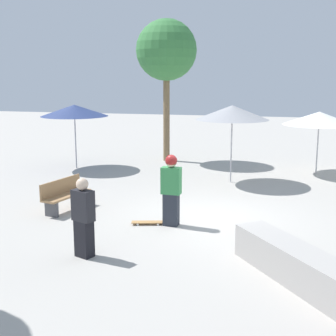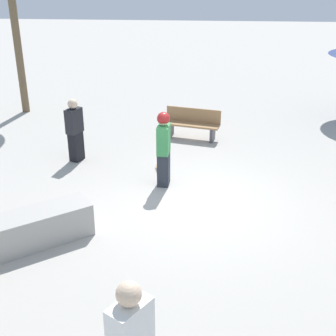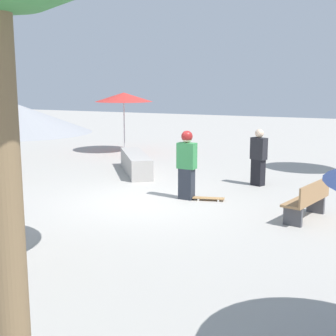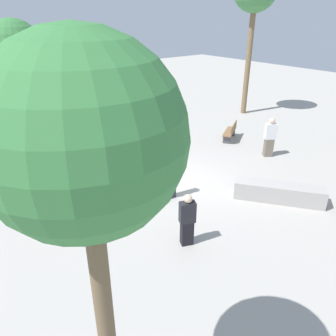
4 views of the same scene
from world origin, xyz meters
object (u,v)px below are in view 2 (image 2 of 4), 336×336
object	(u,v)px
skater_main	(164,147)
concrete_ledge	(7,236)
skateboard	(162,172)
bench_near	(192,124)
bystander_far	(75,130)

from	to	relation	value
skater_main	concrete_ledge	size ratio (longest dim) A/B	0.61
skateboard	bench_near	bearing A→B (deg)	-29.30
skateboard	concrete_ledge	xyz separation A→B (m)	(-3.43, 2.46, 0.26)
skater_main	skateboard	world-z (taller)	skater_main
bench_near	bystander_far	bearing A→B (deg)	45.63
skater_main	skateboard	distance (m)	1.05
skateboard	bystander_far	bearing A→B (deg)	58.62
skater_main	bench_near	xyz separation A→B (m)	(3.07, -0.57, -0.52)
skater_main	bystander_far	distance (m)	2.66
skateboard	concrete_ledge	distance (m)	4.24
skater_main	concrete_ledge	world-z (taller)	skater_main
concrete_ledge	bystander_far	xyz separation A→B (m)	(4.11, -0.20, 0.49)
concrete_ledge	bench_near	size ratio (longest dim) A/B	1.72
skater_main	bench_near	distance (m)	3.16
skater_main	bystander_far	world-z (taller)	skater_main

